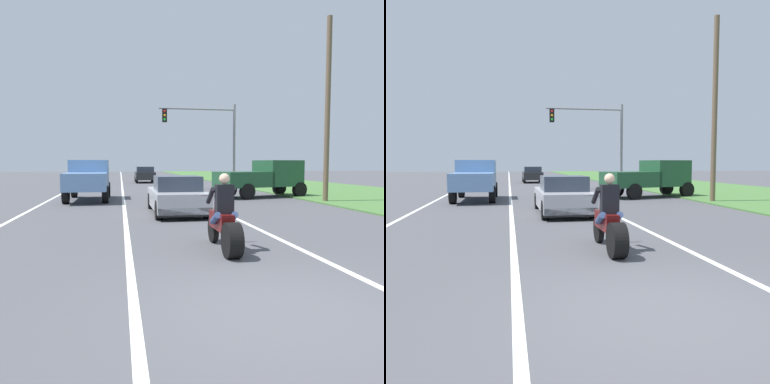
# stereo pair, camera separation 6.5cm
# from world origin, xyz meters

# --- Properties ---
(ground_plane) EXTENTS (160.00, 160.00, 0.00)m
(ground_plane) POSITION_xyz_m (0.00, 0.00, 0.00)
(ground_plane) COLOR #4C4C51
(lane_stripe_left_solid) EXTENTS (0.14, 120.00, 0.01)m
(lane_stripe_left_solid) POSITION_xyz_m (-5.40, 20.00, 0.00)
(lane_stripe_left_solid) COLOR white
(lane_stripe_left_solid) RESTS_ON ground
(lane_stripe_right_solid) EXTENTS (0.14, 120.00, 0.01)m
(lane_stripe_right_solid) POSITION_xyz_m (1.80, 20.00, 0.00)
(lane_stripe_right_solid) COLOR white
(lane_stripe_right_solid) RESTS_ON ground
(lane_stripe_centre_dashed) EXTENTS (0.14, 120.00, 0.01)m
(lane_stripe_centre_dashed) POSITION_xyz_m (-1.80, 20.00, 0.00)
(lane_stripe_centre_dashed) COLOR white
(lane_stripe_centre_dashed) RESTS_ON ground
(grass_verge_right) EXTENTS (10.00, 120.00, 0.06)m
(grass_verge_right) POSITION_xyz_m (11.92, 20.00, 0.03)
(grass_verge_right) COLOR #477538
(grass_verge_right) RESTS_ON ground
(motorcycle_with_rider) EXTENTS (0.70, 2.21, 1.62)m
(motorcycle_with_rider) POSITION_xyz_m (0.15, 3.34, 0.59)
(motorcycle_with_rider) COLOR black
(motorcycle_with_rider) RESTS_ON ground
(sports_car_silver) EXTENTS (1.84, 4.30, 1.37)m
(sports_car_silver) POSITION_xyz_m (0.07, 9.60, 0.63)
(sports_car_silver) COLOR #B7B7BC
(sports_car_silver) RESTS_ON ground
(pickup_truck_left_lane_light_blue) EXTENTS (2.02, 4.80, 1.98)m
(pickup_truck_left_lane_light_blue) POSITION_xyz_m (-3.50, 15.43, 1.11)
(pickup_truck_left_lane_light_blue) COLOR #6B93C6
(pickup_truck_left_lane_light_blue) RESTS_ON ground
(pickup_truck_right_shoulder_dark_green) EXTENTS (5.14, 3.14, 1.98)m
(pickup_truck_right_shoulder_dark_green) POSITION_xyz_m (5.67, 15.58, 1.11)
(pickup_truck_right_shoulder_dark_green) COLOR #1E4C2D
(pickup_truck_right_shoulder_dark_green) RESTS_ON ground
(traffic_light_mast_near) EXTENTS (5.49, 0.34, 6.00)m
(traffic_light_mast_near) POSITION_xyz_m (4.38, 22.69, 4.06)
(traffic_light_mast_near) COLOR gray
(traffic_light_mast_near) RESTS_ON ground
(utility_pole_roadside) EXTENTS (0.24, 0.24, 8.50)m
(utility_pole_roadside) POSITION_xyz_m (7.52, 12.40, 4.25)
(utility_pole_roadside) COLOR brown
(utility_pole_roadside) RESTS_ON ground
(distant_car_far_ahead) EXTENTS (1.80, 4.00, 1.50)m
(distant_car_far_ahead) POSITION_xyz_m (0.34, 32.52, 0.77)
(distant_car_far_ahead) COLOR #262628
(distant_car_far_ahead) RESTS_ON ground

